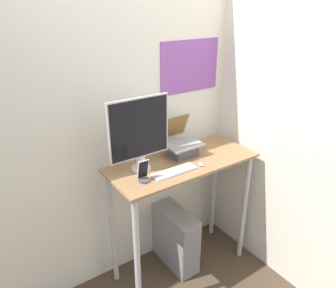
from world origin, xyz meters
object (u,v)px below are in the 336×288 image
at_px(keyboard, 174,171).
at_px(mouse, 201,164).
at_px(cell_phone, 144,174).
at_px(computer_tower, 174,236).
at_px(laptop, 181,145).
at_px(monitor, 140,134).

xyz_separation_m(keyboard, mouse, (0.22, -0.03, 0.00)).
relative_size(mouse, cell_phone, 0.32).
height_order(cell_phone, computer_tower, cell_phone).
distance_m(keyboard, mouse, 0.23).
bearing_deg(cell_phone, mouse, -5.92).
distance_m(laptop, cell_phone, 0.50).
distance_m(laptop, monitor, 0.44).
height_order(keyboard, cell_phone, cell_phone).
distance_m(keyboard, cell_phone, 0.25).
relative_size(monitor, cell_phone, 3.40).
bearing_deg(laptop, cell_phone, -157.50).
relative_size(keyboard, mouse, 6.78).
distance_m(monitor, keyboard, 0.37).
bearing_deg(mouse, computer_tower, 107.45).
height_order(laptop, mouse, laptop).
bearing_deg(computer_tower, mouse, -72.55).
bearing_deg(mouse, monitor, 152.92).
distance_m(mouse, computer_tower, 0.84).
xyz_separation_m(keyboard, computer_tower, (0.15, 0.20, -0.80)).
bearing_deg(laptop, keyboard, -135.79).
xyz_separation_m(laptop, cell_phone, (-0.46, -0.19, -0.03)).
relative_size(monitor, computer_tower, 1.01).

